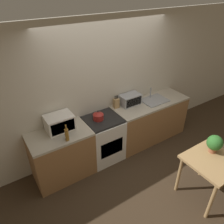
# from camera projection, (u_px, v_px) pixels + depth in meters

# --- Properties ---
(ground_plane) EXTENTS (16.00, 16.00, 0.00)m
(ground_plane) POSITION_uv_depth(u_px,v_px,m) (143.00, 177.00, 3.94)
(ground_plane) COLOR #3D2D1E
(wall_back) EXTENTS (10.00, 0.06, 2.60)m
(wall_back) POSITION_uv_depth(u_px,v_px,m) (107.00, 88.00, 4.12)
(wall_back) COLOR beige
(wall_back) RESTS_ON ground_plane
(counter_left_run) EXTENTS (1.02, 0.62, 0.90)m
(counter_left_run) POSITION_uv_depth(u_px,v_px,m) (62.00, 155.00, 3.79)
(counter_left_run) COLOR olive
(counter_left_run) RESTS_ON ground_plane
(counter_right_run) EXTENTS (1.66, 0.62, 0.90)m
(counter_right_run) POSITION_uv_depth(u_px,v_px,m) (149.00, 120.00, 4.71)
(counter_right_run) COLOR olive
(counter_right_run) RESTS_ON ground_plane
(stove_range) EXTENTS (0.65, 0.62, 0.90)m
(stove_range) POSITION_uv_depth(u_px,v_px,m) (103.00, 139.00, 4.18)
(stove_range) COLOR silver
(stove_range) RESTS_ON ground_plane
(kettle) EXTENTS (0.19, 0.19, 0.18)m
(kettle) POSITION_uv_depth(u_px,v_px,m) (98.00, 116.00, 3.89)
(kettle) COLOR maroon
(kettle) RESTS_ON stove_range
(microwave) EXTENTS (0.45, 0.33, 0.26)m
(microwave) POSITION_uv_depth(u_px,v_px,m) (59.00, 123.00, 3.61)
(microwave) COLOR silver
(microwave) RESTS_ON counter_left_run
(bottle) EXTENTS (0.06, 0.06, 0.29)m
(bottle) POSITION_uv_depth(u_px,v_px,m) (67.00, 134.00, 3.36)
(bottle) COLOR olive
(bottle) RESTS_ON counter_left_run
(knife_block) EXTENTS (0.11, 0.09, 0.26)m
(knife_block) POSITION_uv_depth(u_px,v_px,m) (116.00, 103.00, 4.23)
(knife_block) COLOR tan
(knife_block) RESTS_ON counter_right_run
(toaster_oven) EXTENTS (0.41, 0.25, 0.21)m
(toaster_oven) POSITION_uv_depth(u_px,v_px,m) (130.00, 100.00, 4.34)
(toaster_oven) COLOR #999BA0
(toaster_oven) RESTS_ON counter_right_run
(sink_basin) EXTENTS (0.52, 0.40, 0.24)m
(sink_basin) POSITION_uv_depth(u_px,v_px,m) (154.00, 100.00, 4.52)
(sink_basin) COLOR #999BA0
(sink_basin) RESTS_ON counter_right_run
(dining_table) EXTENTS (0.74, 0.72, 0.76)m
(dining_table) POSITION_uv_depth(u_px,v_px,m) (211.00, 165.00, 3.31)
(dining_table) COLOR tan
(dining_table) RESTS_ON ground_plane
(potted_plant) EXTENTS (0.24, 0.24, 0.29)m
(potted_plant) POSITION_uv_depth(u_px,v_px,m) (215.00, 143.00, 3.32)
(potted_plant) COLOR #9E5B3D
(potted_plant) RESTS_ON dining_table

